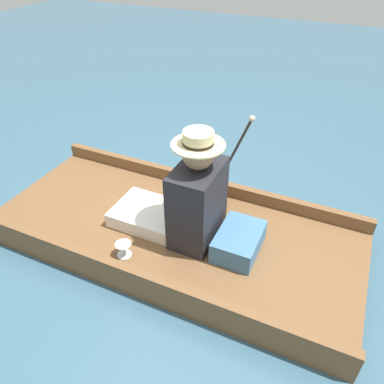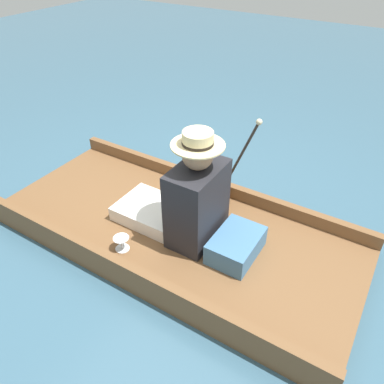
{
  "view_description": "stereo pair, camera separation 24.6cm",
  "coord_description": "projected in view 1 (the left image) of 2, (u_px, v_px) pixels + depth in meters",
  "views": [
    {
      "loc": [
        -1.81,
        -0.99,
        1.94
      ],
      "look_at": [
        -0.01,
        -0.16,
        0.49
      ],
      "focal_mm": 35.0,
      "sensor_mm": 36.0,
      "label": 1
    },
    {
      "loc": [
        -1.7,
        -1.21,
        1.94
      ],
      "look_at": [
        -0.01,
        -0.16,
        0.49
      ],
      "focal_mm": 35.0,
      "sensor_mm": 36.0,
      "label": 2
    }
  ],
  "objects": [
    {
      "name": "teddy_bear",
      "position": [
        214.0,
        185.0,
        2.88
      ],
      "size": [
        0.26,
        0.15,
        0.37
      ],
      "color": "tan",
      "rests_on": "punt_boat"
    },
    {
      "name": "wine_glass",
      "position": [
        124.0,
        247.0,
        2.47
      ],
      "size": [
        0.11,
        0.11,
        0.1
      ],
      "color": "silver",
      "rests_on": "punt_boat"
    },
    {
      "name": "ground_plane",
      "position": [
        173.0,
        239.0,
        2.81
      ],
      "size": [
        16.0,
        16.0,
        0.0
      ],
      "primitive_type": "plane",
      "color": "#385B70"
    },
    {
      "name": "punt_boat",
      "position": [
        173.0,
        232.0,
        2.77
      ],
      "size": [
        1.16,
        2.68,
        0.22
      ],
      "color": "brown",
      "rests_on": "ground_plane"
    },
    {
      "name": "walking_cane",
      "position": [
        234.0,
        152.0,
        2.74
      ],
      "size": [
        0.04,
        0.31,
        0.76
      ],
      "color": "#2D2823",
      "rests_on": "punt_boat"
    },
    {
      "name": "seated_person",
      "position": [
        186.0,
        200.0,
        2.53
      ],
      "size": [
        0.43,
        0.81,
        0.82
      ],
      "rotation": [
        0.0,
        0.0,
        0.19
      ],
      "color": "white",
      "rests_on": "punt_boat"
    },
    {
      "name": "seat_cushion",
      "position": [
        239.0,
        241.0,
        2.51
      ],
      "size": [
        0.39,
        0.28,
        0.15
      ],
      "color": "teal",
      "rests_on": "punt_boat"
    }
  ]
}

